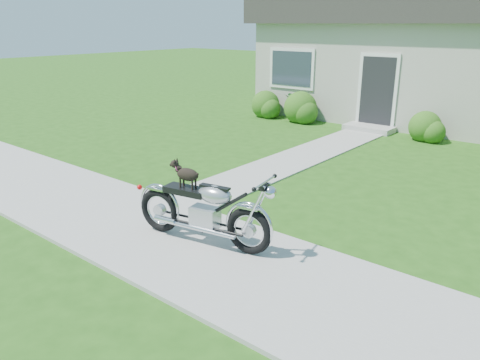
{
  "coord_description": "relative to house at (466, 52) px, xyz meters",
  "views": [
    {
      "loc": [
        4.11,
        -4.2,
        3.01
      ],
      "look_at": [
        -0.15,
        1.0,
        0.75
      ],
      "focal_mm": 35.0,
      "sensor_mm": 36.0,
      "label": 1
    }
  ],
  "objects": [
    {
      "name": "shrub_row",
      "position": [
        -1.91,
        -3.49,
        -1.75
      ],
      "size": [
        8.36,
        1.05,
        1.05
      ],
      "color": "#305E18",
      "rests_on": "ground"
    },
    {
      "name": "walkway",
      "position": [
        -1.5,
        -6.99,
        -2.14
      ],
      "size": [
        1.2,
        8.0,
        0.03
      ],
      "primitive_type": "cube",
      "color": "#9E9B93",
      "rests_on": "ground"
    },
    {
      "name": "sidewalk",
      "position": [
        0.0,
        -11.99,
        -2.14
      ],
      "size": [
        24.0,
        2.2,
        0.04
      ],
      "primitive_type": "cube",
      "color": "#9E9B93",
      "rests_on": "ground"
    },
    {
      "name": "potted_plant_left",
      "position": [
        -3.96,
        -3.44,
        -1.73
      ],
      "size": [
        0.71,
        0.81,
        0.86
      ],
      "primitive_type": "imported",
      "rotation": [
        0.0,
        0.0,
        4.76
      ],
      "color": "#155119",
      "rests_on": "ground"
    },
    {
      "name": "motorcycle_with_dog",
      "position": [
        -0.1,
        -11.83,
        -1.61
      ],
      "size": [
        2.21,
        0.73,
        1.15
      ],
      "rotation": [
        0.0,
        0.0,
        0.18
      ],
      "color": "black",
      "rests_on": "sidewalk"
    },
    {
      "name": "house",
      "position": [
        0.0,
        0.0,
        0.0
      ],
      "size": [
        12.6,
        7.03,
        4.5
      ],
      "color": "beige",
      "rests_on": "ground"
    },
    {
      "name": "ground",
      "position": [
        0.0,
        -11.99,
        -2.16
      ],
      "size": [
        80.0,
        80.0,
        0.0
      ],
      "primitive_type": "plane",
      "color": "#235114",
      "rests_on": "ground"
    }
  ]
}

